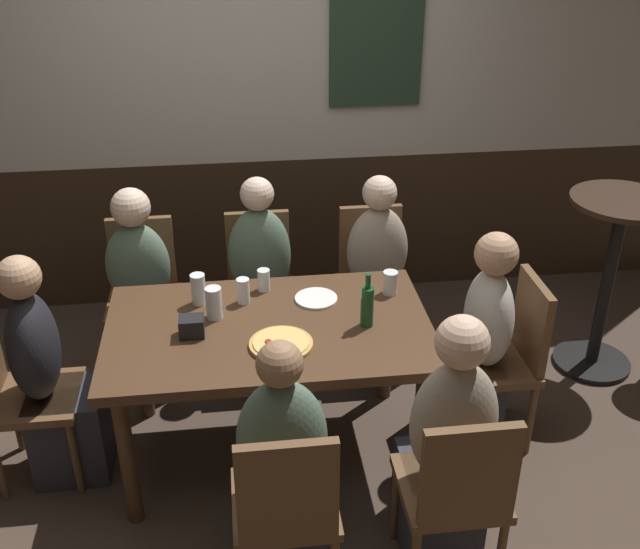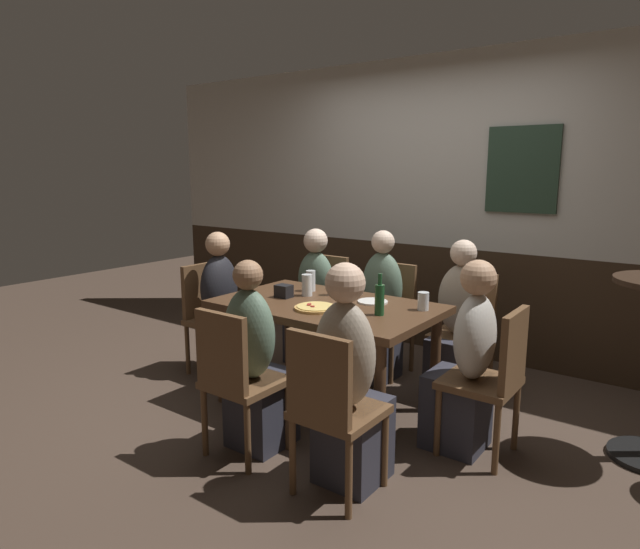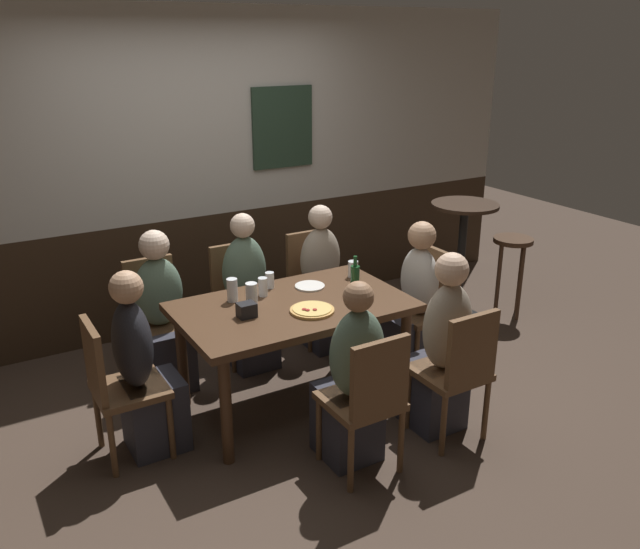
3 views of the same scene
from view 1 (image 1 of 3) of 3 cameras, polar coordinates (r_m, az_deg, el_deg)
name	(u,v)px [view 1 (image 1 of 3)]	position (r m, az deg, el deg)	size (l,w,h in m)	color
ground_plane	(273,450)	(3.88, -3.57, -13.16)	(12.00, 12.00, 0.00)	#423328
wall_back	(249,104)	(4.72, -5.43, 12.74)	(6.40, 0.13, 2.60)	#332316
dining_table	(269,341)	(3.48, -3.89, -5.08)	(1.48, 0.90, 0.74)	#472D1C
chair_head_east	(507,352)	(3.79, 14.01, -5.71)	(0.40, 0.40, 0.88)	brown
chair_left_far	(144,288)	(4.33, -13.22, -1.00)	(0.40, 0.40, 0.88)	brown
chair_head_west	(16,388)	(3.71, -22.11, -7.98)	(0.40, 0.40, 0.88)	brown
chair_mid_near	(286,505)	(2.90, -2.60, -17.11)	(0.40, 0.40, 0.88)	brown
chair_mid_far	(260,281)	(4.30, -4.58, -0.49)	(0.40, 0.40, 0.88)	brown
chair_right_near	(457,489)	(3.01, 10.37, -15.75)	(0.40, 0.40, 0.88)	brown
chair_right_far	(372,274)	(4.37, 3.98, 0.03)	(0.40, 0.40, 0.88)	brown
person_head_east	(474,356)	(3.74, 11.65, -6.11)	(0.37, 0.34, 1.14)	#2D2D38
person_left_far	(142,304)	(4.20, -13.38, -2.22)	(0.34, 0.37, 1.14)	#2D2D38
person_head_west	(53,387)	(3.67, -19.63, -8.04)	(0.37, 0.34, 1.16)	#2D2D38
person_mid_near	(282,479)	(3.04, -2.87, -15.22)	(0.34, 0.37, 1.14)	#2D2D38
person_mid_far	(262,296)	(4.16, -4.45, -1.63)	(0.34, 0.37, 1.17)	#2D2D38
person_right_near	(446,459)	(3.11, 9.53, -13.62)	(0.34, 0.37, 1.19)	#2D2D38
person_right_far	(377,290)	(4.24, 4.38, -1.19)	(0.34, 0.37, 1.15)	#2D2D38
pizza	(281,344)	(3.28, -2.98, -5.28)	(0.28, 0.28, 0.03)	tan
pint_glass_pale	(390,284)	(3.67, 5.35, -0.73)	(0.07, 0.07, 0.12)	silver
highball_clear	(198,291)	(3.60, -9.21, -1.25)	(0.07, 0.07, 0.15)	silver
beer_glass_half	(243,292)	(3.59, -5.85, -1.36)	(0.06, 0.06, 0.13)	silver
tumbler_short	(263,281)	(3.69, -4.37, -0.53)	(0.06, 0.06, 0.11)	silver
beer_glass_tall	(214,305)	(3.48, -8.05, -2.31)	(0.08, 0.08, 0.16)	silver
beer_bottle_green	(367,305)	(3.38, 3.60, -2.35)	(0.06, 0.06, 0.26)	#194723
plate_white_large	(316,299)	(3.62, -0.30, -1.84)	(0.21, 0.21, 0.01)	white
condiment_caddy	(192,327)	(3.38, -9.72, -3.92)	(0.11, 0.09, 0.09)	black
side_bar_table	(610,272)	(4.43, 21.14, 0.21)	(0.56, 0.56, 1.05)	black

